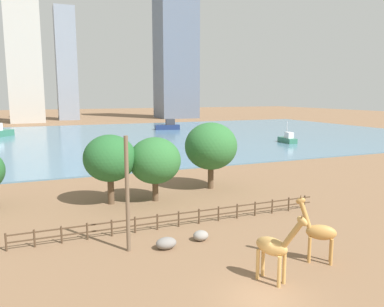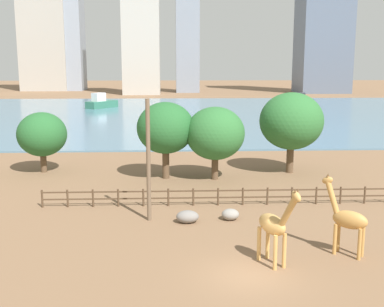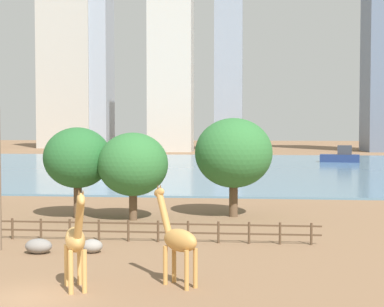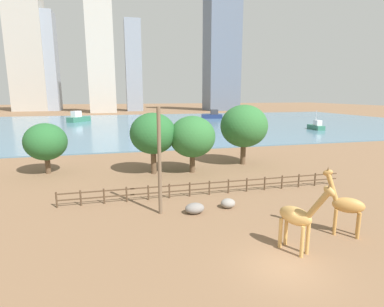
{
  "view_description": "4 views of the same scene",
  "coord_description": "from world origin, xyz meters",
  "px_view_note": "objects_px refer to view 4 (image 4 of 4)",
  "views": [
    {
      "loc": [
        -10.51,
        -15.54,
        10.71
      ],
      "look_at": [
        2.82,
        16.63,
        5.22
      ],
      "focal_mm": 35.0,
      "sensor_mm": 36.0,
      "label": 1
    },
    {
      "loc": [
        -3.64,
        -21.83,
        10.22
      ],
      "look_at": [
        -2.11,
        14.02,
        3.5
      ],
      "focal_mm": 45.0,
      "sensor_mm": 36.0,
      "label": 2
    },
    {
      "loc": [
        8.86,
        -22.69,
        6.91
      ],
      "look_at": [
        3.41,
        32.12,
        4.44
      ],
      "focal_mm": 55.0,
      "sensor_mm": 36.0,
      "label": 3
    },
    {
      "loc": [
        -8.12,
        -12.52,
        8.89
      ],
      "look_at": [
        -0.75,
        16.5,
        2.95
      ],
      "focal_mm": 28.0,
      "sensor_mm": 36.0,
      "label": 4
    }
  ],
  "objects_px": {
    "tree_center_broad": "(192,137)",
    "boat_tug": "(78,118)",
    "boulder_near_fence": "(228,203)",
    "tree_left_large": "(153,134)",
    "boulder_by_pole": "(195,208)",
    "giraffe_companion": "(298,217)",
    "tree_left_small": "(244,126)",
    "boat_sailboat": "(316,126)",
    "giraffe_tall": "(346,205)",
    "utility_pole": "(160,162)",
    "boat_ferry": "(212,115)",
    "tree_right_tall": "(46,142)"
  },
  "relations": [
    {
      "from": "boulder_near_fence",
      "to": "tree_center_broad",
      "type": "relative_size",
      "value": 0.18
    },
    {
      "from": "giraffe_tall",
      "to": "tree_left_small",
      "type": "height_order",
      "value": "tree_left_small"
    },
    {
      "from": "boulder_near_fence",
      "to": "tree_left_large",
      "type": "xyz_separation_m",
      "value": [
        -4.4,
        12.03,
        4.2
      ]
    },
    {
      "from": "utility_pole",
      "to": "boulder_by_pole",
      "type": "height_order",
      "value": "utility_pole"
    },
    {
      "from": "tree_left_large",
      "to": "giraffe_companion",
      "type": "bearing_deg",
      "value": -73.55
    },
    {
      "from": "boat_ferry",
      "to": "tree_left_large",
      "type": "bearing_deg",
      "value": 76.95
    },
    {
      "from": "giraffe_tall",
      "to": "tree_left_large",
      "type": "distance_m",
      "value": 20.89
    },
    {
      "from": "tree_left_small",
      "to": "tree_left_large",
      "type": "bearing_deg",
      "value": -171.13
    },
    {
      "from": "tree_left_large",
      "to": "tree_left_small",
      "type": "height_order",
      "value": "tree_left_small"
    },
    {
      "from": "boulder_near_fence",
      "to": "tree_left_small",
      "type": "xyz_separation_m",
      "value": [
        7.37,
        13.86,
        4.53
      ]
    },
    {
      "from": "utility_pole",
      "to": "boat_tug",
      "type": "distance_m",
      "value": 82.21
    },
    {
      "from": "boulder_near_fence",
      "to": "boat_sailboat",
      "type": "height_order",
      "value": "boat_sailboat"
    },
    {
      "from": "boat_ferry",
      "to": "boat_sailboat",
      "type": "xyz_separation_m",
      "value": [
        14.33,
        -39.86,
        -0.29
      ]
    },
    {
      "from": "giraffe_companion",
      "to": "boat_tug",
      "type": "distance_m",
      "value": 90.92
    },
    {
      "from": "tree_left_small",
      "to": "boat_tug",
      "type": "bearing_deg",
      "value": 112.16
    },
    {
      "from": "tree_center_broad",
      "to": "tree_left_small",
      "type": "bearing_deg",
      "value": 18.18
    },
    {
      "from": "giraffe_tall",
      "to": "boulder_by_pole",
      "type": "xyz_separation_m",
      "value": [
        -8.39,
        5.71,
        -1.62
      ]
    },
    {
      "from": "tree_center_broad",
      "to": "tree_right_tall",
      "type": "height_order",
      "value": "tree_center_broad"
    },
    {
      "from": "utility_pole",
      "to": "tree_right_tall",
      "type": "bearing_deg",
      "value": 125.8
    },
    {
      "from": "boat_sailboat",
      "to": "boat_tug",
      "type": "bearing_deg",
      "value": 65.28
    },
    {
      "from": "tree_left_small",
      "to": "boat_tug",
      "type": "relative_size",
      "value": 0.94
    },
    {
      "from": "tree_right_tall",
      "to": "boat_ferry",
      "type": "distance_m",
      "value": 80.35
    },
    {
      "from": "boulder_near_fence",
      "to": "boulder_by_pole",
      "type": "distance_m",
      "value": 2.9
    },
    {
      "from": "boulder_near_fence",
      "to": "tree_left_small",
      "type": "bearing_deg",
      "value": 62.02
    },
    {
      "from": "boulder_by_pole",
      "to": "tree_left_large",
      "type": "height_order",
      "value": "tree_left_large"
    },
    {
      "from": "tree_right_tall",
      "to": "boat_ferry",
      "type": "height_order",
      "value": "tree_right_tall"
    },
    {
      "from": "boulder_by_pole",
      "to": "tree_left_large",
      "type": "bearing_deg",
      "value": 97.0
    },
    {
      "from": "tree_center_broad",
      "to": "giraffe_companion",
      "type": "bearing_deg",
      "value": -85.94
    },
    {
      "from": "giraffe_tall",
      "to": "boat_sailboat",
      "type": "bearing_deg",
      "value": -86.07
    },
    {
      "from": "utility_pole",
      "to": "tree_right_tall",
      "type": "distance_m",
      "value": 18.35
    },
    {
      "from": "boat_tug",
      "to": "boat_sailboat",
      "type": "bearing_deg",
      "value": -86.04
    },
    {
      "from": "utility_pole",
      "to": "tree_left_large",
      "type": "distance_m",
      "value": 11.91
    },
    {
      "from": "giraffe_companion",
      "to": "boat_ferry",
      "type": "xyz_separation_m",
      "value": [
        24.61,
        90.84,
        -0.84
      ]
    },
    {
      "from": "giraffe_companion",
      "to": "tree_left_large",
      "type": "height_order",
      "value": "tree_left_large"
    },
    {
      "from": "utility_pole",
      "to": "tree_left_small",
      "type": "height_order",
      "value": "utility_pole"
    },
    {
      "from": "boulder_by_pole",
      "to": "boat_sailboat",
      "type": "xyz_separation_m",
      "value": [
        43.13,
        44.09,
        0.6
      ]
    },
    {
      "from": "giraffe_tall",
      "to": "tree_left_large",
      "type": "relative_size",
      "value": 0.63
    },
    {
      "from": "giraffe_tall",
      "to": "tree_center_broad",
      "type": "bearing_deg",
      "value": -33.74
    },
    {
      "from": "boulder_by_pole",
      "to": "boat_ferry",
      "type": "distance_m",
      "value": 88.76
    },
    {
      "from": "boat_sailboat",
      "to": "tree_center_broad",
      "type": "bearing_deg",
      "value": 135.73
    },
    {
      "from": "boulder_near_fence",
      "to": "boat_tug",
      "type": "height_order",
      "value": "boat_tug"
    },
    {
      "from": "boulder_near_fence",
      "to": "giraffe_companion",
      "type": "bearing_deg",
      "value": -79.78
    },
    {
      "from": "boat_tug",
      "to": "tree_center_broad",
      "type": "bearing_deg",
      "value": -128.19
    },
    {
      "from": "tree_left_small",
      "to": "giraffe_companion",
      "type": "bearing_deg",
      "value": -105.89
    },
    {
      "from": "tree_left_small",
      "to": "boat_ferry",
      "type": "height_order",
      "value": "tree_left_small"
    },
    {
      "from": "boulder_near_fence",
      "to": "tree_left_large",
      "type": "relative_size",
      "value": 0.17
    },
    {
      "from": "tree_right_tall",
      "to": "boulder_near_fence",
      "type": "bearing_deg",
      "value": -43.06
    },
    {
      "from": "tree_center_broad",
      "to": "boat_tug",
      "type": "height_order",
      "value": "tree_center_broad"
    },
    {
      "from": "utility_pole",
      "to": "boat_tug",
      "type": "xyz_separation_m",
      "value": [
        -14.62,
        80.86,
        -2.64
      ]
    },
    {
      "from": "tree_center_broad",
      "to": "boat_ferry",
      "type": "xyz_separation_m",
      "value": [
        25.95,
        72.04,
        -2.85
      ]
    }
  ]
}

